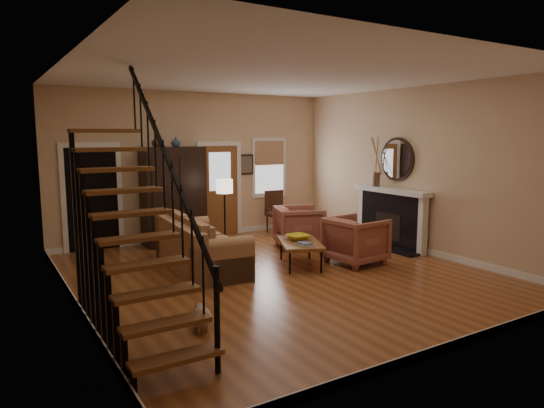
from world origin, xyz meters
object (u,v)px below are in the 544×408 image
sofa (201,245)px  floor_lamp (225,215)px  armchair_right (299,227)px  coffee_table (300,254)px  side_chair (279,212)px  armchair_left (356,240)px  armoire (173,196)px

sofa → floor_lamp: size_ratio=1.59×
armchair_right → floor_lamp: size_ratio=0.65×
coffee_table → side_chair: size_ratio=1.15×
sofa → armchair_right: bearing=15.7°
armchair_left → coffee_table: bearing=64.2°
armoire → floor_lamp: size_ratio=1.44×
sofa → coffee_table: (1.62, -0.73, -0.21)m
armoire → armchair_left: armoire is taller
sofa → side_chair: side_chair is taller
armoire → sofa: size_ratio=0.90×
floor_lamp → side_chair: floor_lamp is taller
floor_lamp → side_chair: bearing=25.9°
armoire → coffee_table: 3.29m
armoire → armchair_right: 2.77m
armoire → coffee_table: (1.30, -2.90, -0.83)m
armchair_left → armchair_right: (-0.16, 1.61, 0.00)m
coffee_table → armchair_left: armchair_left is taller
sofa → floor_lamp: 1.49m
sofa → armchair_left: (2.60, -1.10, -0.00)m
side_chair → coffee_table: bearing=-114.8°
armoire → coffee_table: size_ratio=1.80×
sofa → floor_lamp: floor_lamp is taller
armoire → side_chair: armoire is taller
coffee_table → side_chair: side_chair is taller
armchair_left → floor_lamp: (-1.61, 2.17, 0.30)m
armoire → armchair_right: armoire is taller
coffee_table → side_chair: 2.99m
armchair_left → armchair_right: size_ratio=0.99×
sofa → coffee_table: size_ratio=1.99×
armchair_left → side_chair: side_chair is taller
sofa → side_chair: bearing=38.5°
armchair_right → side_chair: size_ratio=0.94×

